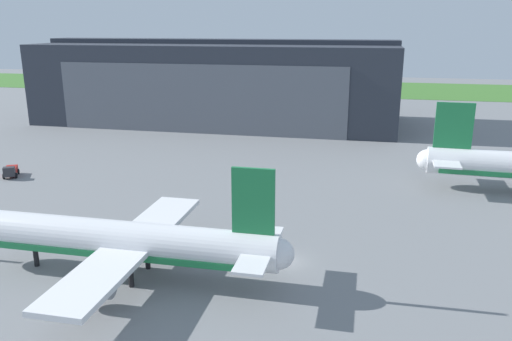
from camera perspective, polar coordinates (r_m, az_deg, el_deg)
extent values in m
plane|color=slate|center=(59.32, 3.47, -10.08)|extent=(440.00, 440.00, 0.00)
cube|color=#40752E|center=(220.89, 10.47, 8.98)|extent=(440.00, 56.00, 0.08)
cube|color=#2D333D|center=(142.68, -4.21, 9.70)|extent=(95.18, 35.10, 20.99)
cube|color=slate|center=(126.22, -6.51, 7.86)|extent=(72.33, 0.30, 16.79)
cube|color=#2D333D|center=(141.90, -4.31, 14.16)|extent=(95.18, 8.42, 1.20)
cylinder|color=white|center=(55.99, -14.26, -7.46)|extent=(32.70, 4.03, 3.93)
sphere|color=white|center=(51.16, 2.60, -9.27)|extent=(3.07, 3.07, 3.07)
cube|color=#1E7A42|center=(56.42, -14.18, -8.47)|extent=(30.09, 4.06, 0.69)
cube|color=#1E7A42|center=(49.61, -0.30, -3.45)|extent=(4.25, 0.41, 6.68)
cube|color=white|center=(53.97, 1.08, -7.40)|extent=(2.96, 5.51, 0.28)
cube|color=white|center=(48.72, -0.31, -10.10)|extent=(2.96, 5.51, 0.28)
cube|color=white|center=(62.39, -10.55, -5.24)|extent=(5.27, 13.35, 0.56)
cube|color=white|center=(49.79, -17.53, -11.44)|extent=(5.27, 13.35, 0.56)
cylinder|color=gray|center=(62.30, -11.55, -6.70)|extent=(3.74, 2.17, 2.16)
cylinder|color=gray|center=(51.60, -17.60, -12.16)|extent=(3.74, 2.17, 2.16)
cylinder|color=black|center=(62.75, -23.31, -8.80)|extent=(0.56, 0.56, 2.26)
cylinder|color=black|center=(58.41, -11.98, -9.63)|extent=(0.56, 0.56, 2.26)
cylinder|color=black|center=(55.09, -13.75, -11.40)|extent=(0.56, 0.56, 2.26)
sphere|color=white|center=(88.70, 18.52, 1.15)|extent=(3.39, 3.39, 3.39)
cube|color=#1E7A42|center=(87.82, 21.19, 4.69)|extent=(5.85, 0.61, 7.39)
cube|color=white|center=(85.72, 20.46, 0.77)|extent=(4.26, 6.22, 0.28)
cube|color=white|center=(91.98, 20.10, 1.80)|extent=(4.26, 6.22, 0.28)
cube|color=#2D2D33|center=(98.92, -25.80, -0.13)|extent=(2.23, 2.01, 1.65)
cube|color=#AD1E19|center=(101.06, -25.60, 0.06)|extent=(3.10, 3.58, 1.12)
cylinder|color=black|center=(99.53, -26.30, -0.59)|extent=(0.68, 0.94, 0.93)
cylinder|color=black|center=(99.18, -25.15, -0.50)|extent=(0.68, 0.94, 0.93)
cylinder|color=black|center=(102.01, -26.07, -0.19)|extent=(0.68, 0.94, 0.93)
cylinder|color=black|center=(101.68, -24.95, -0.10)|extent=(0.68, 0.94, 0.93)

